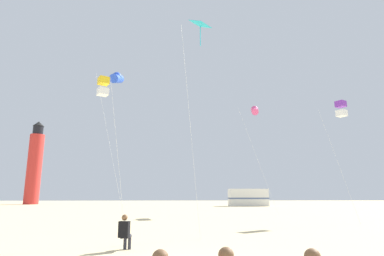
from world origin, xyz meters
The scene contains 8 objects.
kite_flyer_standing centered at (-1.96, 4.09, 0.61)m, with size 0.41×0.55×1.16m.
kite_box_violet centered at (11.76, 14.62, 7.94)m, with size 1.97×1.97×8.53m.
kite_diamond_cyan centered at (0.86, 7.64, 9.91)m, with size 1.58×1.58×10.57m.
kite_tube_rainbow centered at (8.01, 24.68, 10.47)m, with size 3.33×3.33×11.18m.
kite_tube_blue centered at (-4.99, 17.14, 10.90)m, with size 2.62×2.60×11.60m.
kite_box_gold centered at (-4.75, 11.73, 8.31)m, with size 1.95×2.29×8.90m.
lighthouse_distant centered at (-28.58, 59.05, 7.84)m, with size 2.80×2.80×16.80m.
rv_van_white centered at (12.01, 46.37, 1.39)m, with size 6.48×2.44×2.80m.
Camera 1 is at (-0.35, -7.08, 1.79)m, focal length 29.75 mm.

